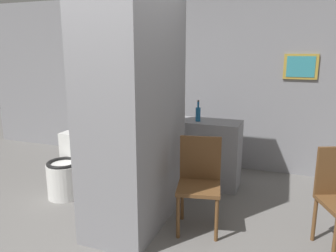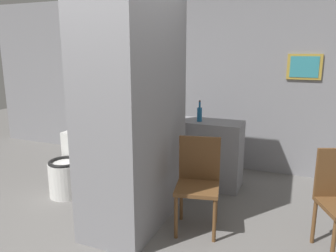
{
  "view_description": "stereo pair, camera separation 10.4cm",
  "coord_description": "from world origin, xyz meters",
  "px_view_note": "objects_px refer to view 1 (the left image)",
  "views": [
    {
      "loc": [
        1.39,
        -2.25,
        1.76
      ],
      "look_at": [
        0.16,
        1.04,
        0.95
      ],
      "focal_mm": 35.0,
      "sensor_mm": 36.0,
      "label": 1
    },
    {
      "loc": [
        1.49,
        -2.21,
        1.76
      ],
      "look_at": [
        0.16,
        1.04,
        0.95
      ],
      "focal_mm": 35.0,
      "sensor_mm": 36.0,
      "label": 2
    }
  ],
  "objects_px": {
    "bicycle": "(140,153)",
    "bottle_tall": "(198,113)",
    "chair_near_pillar": "(199,179)",
    "toilet": "(67,171)"
  },
  "relations": [
    {
      "from": "bicycle",
      "to": "bottle_tall",
      "type": "relative_size",
      "value": 5.91
    },
    {
      "from": "chair_near_pillar",
      "to": "bicycle",
      "type": "distance_m",
      "value": 1.57
    },
    {
      "from": "bicycle",
      "to": "bottle_tall",
      "type": "bearing_deg",
      "value": -2.52
    },
    {
      "from": "toilet",
      "to": "chair_near_pillar",
      "type": "distance_m",
      "value": 1.75
    },
    {
      "from": "chair_near_pillar",
      "to": "bottle_tall",
      "type": "bearing_deg",
      "value": 94.73
    },
    {
      "from": "chair_near_pillar",
      "to": "bottle_tall",
      "type": "distance_m",
      "value": 1.15
    },
    {
      "from": "bicycle",
      "to": "toilet",
      "type": "bearing_deg",
      "value": -122.59
    },
    {
      "from": "toilet",
      "to": "bottle_tall",
      "type": "height_order",
      "value": "bottle_tall"
    },
    {
      "from": "toilet",
      "to": "bicycle",
      "type": "xyz_separation_m",
      "value": [
        0.57,
        0.89,
        0.02
      ]
    },
    {
      "from": "bottle_tall",
      "to": "bicycle",
      "type": "bearing_deg",
      "value": 177.48
    }
  ]
}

